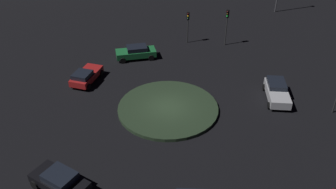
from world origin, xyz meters
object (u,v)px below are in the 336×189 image
Objects in this scene: car_red at (86,76)px; traffic_light_north at (188,21)px; car_silver at (277,91)px; traffic_light_northeast at (227,20)px; car_green at (136,52)px; car_black at (60,181)px.

traffic_light_north reaches higher than car_red.
car_silver is 1.05× the size of traffic_light_northeast.
car_green reaches higher than car_red.
traffic_light_north reaches higher than car_silver.
car_green is 7.52m from traffic_light_north.
car_black is 25.09m from traffic_light_north.
traffic_light_northeast reaches higher than car_green.
car_black is 1.10× the size of traffic_light_north.
car_red is 1.11× the size of traffic_light_north.
traffic_light_north is (-5.83, 13.24, 1.99)m from car_silver.
car_silver reaches higher than car_red.
car_green is (5.26, 4.44, 0.06)m from car_red.
car_black is (-18.47, -8.34, -0.00)m from car_silver.
car_silver is (17.54, -5.47, 0.05)m from car_red.
car_red is 17.47m from traffic_light_northeast.
traffic_light_north reaches higher than car_green.
car_green is 1.05× the size of car_black.
car_green is at bearing -68.98° from car_black.
traffic_light_northeast is 1.13× the size of traffic_light_north.
car_green is 11.23m from traffic_light_northeast.
car_black is at bearing -112.89° from car_green.
car_green is at bearing -24.92° from car_red.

